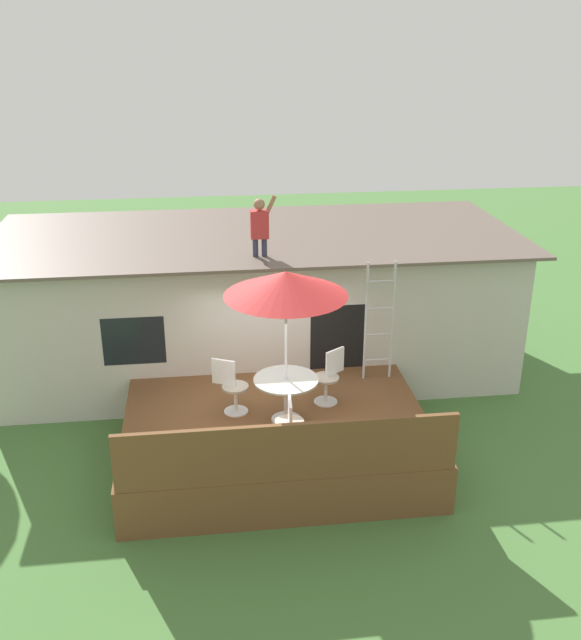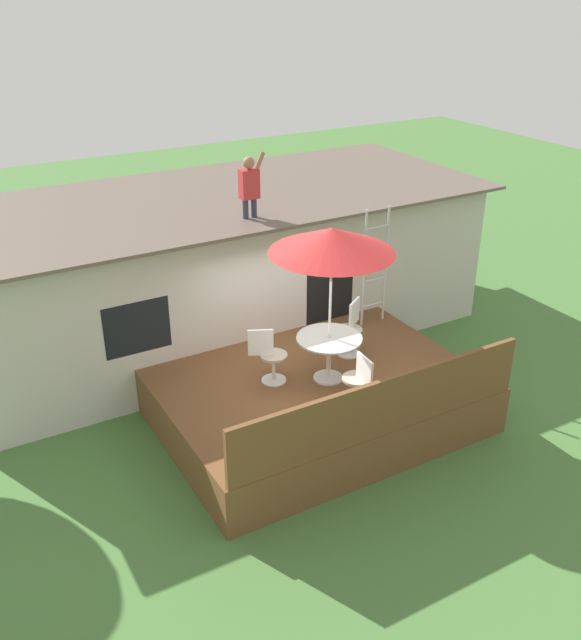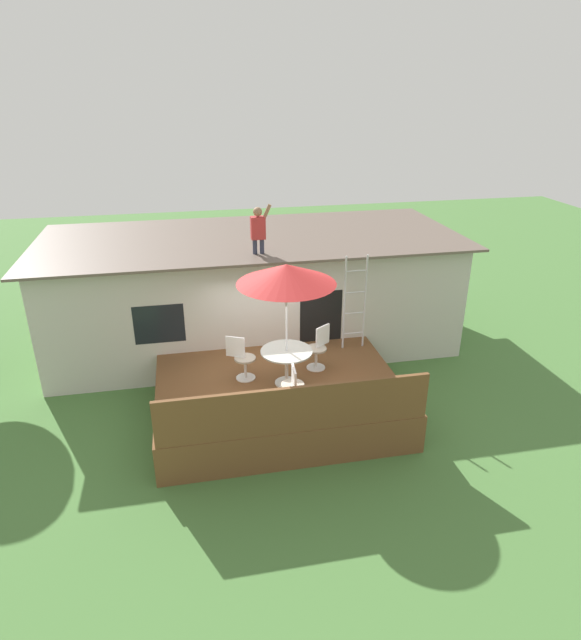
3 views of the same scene
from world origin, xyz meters
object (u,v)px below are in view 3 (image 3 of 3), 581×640
(patio_table, at_px, (287,358))
(patio_chair_right, at_px, (318,348))
(patio_umbrella, at_px, (286,274))
(patio_chair_near, at_px, (293,387))
(person_figure, at_px, (258,227))
(patio_chair_left, at_px, (242,358))
(step_ladder, at_px, (355,303))

(patio_table, height_order, patio_chair_right, patio_chair_right)
(patio_table, bearing_deg, patio_umbrella, 123.69)
(patio_chair_near, bearing_deg, person_figure, 5.80)
(patio_chair_left, relative_size, patio_chair_near, 1.00)
(patio_umbrella, distance_m, patio_chair_left, 2.11)
(patio_umbrella, distance_m, patio_chair_right, 2.13)
(patio_chair_left, xyz_separation_m, patio_chair_right, (1.66, 0.15, 0.00))
(step_ladder, xyz_separation_m, patio_chair_right, (-1.02, -0.77, -0.64))
(patio_table, xyz_separation_m, patio_umbrella, (-0.00, 0.00, 1.76))
(step_ladder, xyz_separation_m, patio_chair_left, (-2.67, -0.92, -0.64))
(patio_chair_near, bearing_deg, patio_chair_left, 34.58)
(patio_chair_near, bearing_deg, patio_chair_right, -26.49)
(patio_chair_right, height_order, patio_chair_near, same)
(patio_chair_right, bearing_deg, person_figure, -95.32)
(step_ladder, relative_size, person_figure, 1.98)
(patio_chair_left, height_order, patio_chair_near, same)
(patio_chair_right, bearing_deg, patio_table, -0.00)
(patio_umbrella, relative_size, person_figure, 2.29)
(patio_chair_left, bearing_deg, person_figure, 95.64)
(patio_table, distance_m, patio_chair_near, 0.94)
(person_figure, bearing_deg, step_ladder, -25.85)
(step_ladder, xyz_separation_m, patio_chair_near, (-1.87, -2.25, -0.64))
(patio_umbrella, bearing_deg, patio_chair_right, 34.70)
(patio_umbrella, relative_size, step_ladder, 1.15)
(patio_umbrella, height_order, patio_chair_left, patio_umbrella)
(patio_table, xyz_separation_m, step_ladder, (1.82, 1.33, 0.51))
(patio_chair_left, bearing_deg, patio_table, -0.00)
(patio_table, distance_m, patio_chair_right, 0.98)
(patio_table, relative_size, patio_umbrella, 0.41)
(patio_chair_right, relative_size, patio_chair_near, 1.00)
(person_figure, relative_size, patio_chair_near, 1.21)
(patio_table, xyz_separation_m, patio_chair_near, (-0.06, -0.92, -0.13))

